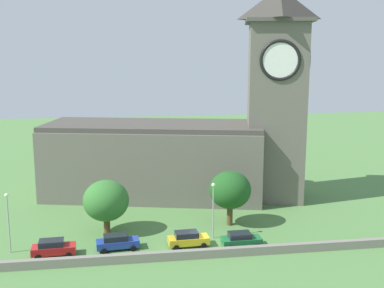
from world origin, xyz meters
The scene contains 11 objects.
ground_plane centered at (0.00, 15.00, 0.00)m, with size 200.00×200.00×0.00m, color #517F42.
church centered at (1.57, 19.80, 8.65)m, with size 40.42×19.85×30.56m.
quay_barrier centered at (0.00, -3.00, 0.48)m, with size 53.23×0.70×0.96m, color gray.
car_red centered at (-16.31, -0.03, 0.91)m, with size 4.66×2.31×1.79m.
car_blue centered at (-9.52, 0.68, 0.86)m, with size 4.82×2.45×1.70m.
car_yellow centered at (-1.64, 0.33, 0.88)m, with size 4.66×2.34×1.74m.
car_green centered at (4.24, -0.67, 0.85)m, with size 4.48×2.26×1.67m.
streetlamp_west_end centered at (-21.06, 1.52, 4.52)m, with size 0.44×0.44×6.73m.
streetlamp_west_mid centered at (1.62, 2.26, 4.51)m, with size 0.44×0.44×6.72m.
tree_churchyard centered at (4.57, 6.32, 4.58)m, with size 5.25×5.25×6.97m.
tree_riverside_west centered at (-10.76, 5.85, 4.06)m, with size 5.49×5.49×6.55m.
Camera 1 is at (-8.77, -49.77, 21.37)m, focal length 44.53 mm.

